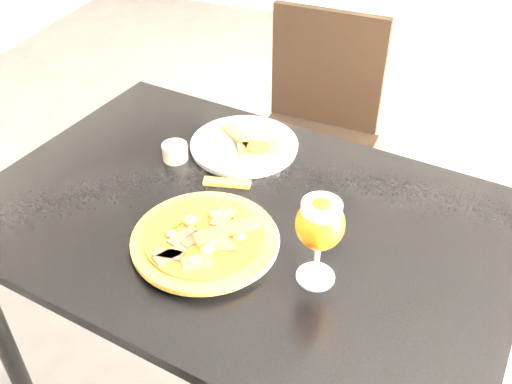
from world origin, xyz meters
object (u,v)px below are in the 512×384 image
at_px(dining_table, 241,243).
at_px(beer_glass, 320,225).
at_px(chair_far, 312,135).
at_px(pizza, 205,238).

bearing_deg(dining_table, beer_glass, -22.83).
height_order(dining_table, chair_far, chair_far).
xyz_separation_m(dining_table, pizza, (-0.03, -0.12, 0.12)).
distance_m(pizza, beer_glass, 0.27).
xyz_separation_m(chair_far, beer_glass, (0.24, -0.89, 0.39)).
bearing_deg(pizza, chair_far, 90.18).
height_order(pizza, beer_glass, beer_glass).
relative_size(chair_far, pizza, 2.96).
bearing_deg(beer_glass, pizza, 178.55).
bearing_deg(dining_table, chair_far, 101.28).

